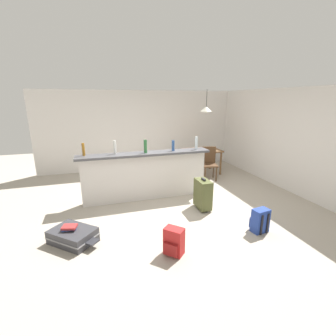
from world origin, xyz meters
name	(u,v)px	position (x,y,z in m)	size (l,w,h in m)	color
ground_plane	(172,203)	(0.00, 0.00, -0.03)	(13.00, 13.00, 0.05)	#ADA393
wall_back	(143,130)	(0.00, 3.05, 1.25)	(6.60, 0.10, 2.50)	silver
wall_right	(281,138)	(3.05, 0.30, 1.25)	(0.10, 6.00, 2.50)	silver
partition_half_wall	(146,177)	(-0.51, 0.40, 0.52)	(2.80, 0.20, 1.04)	silver
bar_countertop	(145,154)	(-0.51, 0.40, 1.06)	(2.96, 0.40, 0.05)	#4C4C51
bottle_amber	(83,149)	(-1.79, 0.49, 1.22)	(0.06, 0.06, 0.27)	#9E661E
bottle_white	(115,147)	(-1.15, 0.48, 1.23)	(0.06, 0.06, 0.29)	silver
bottle_green	(145,146)	(-0.50, 0.38, 1.23)	(0.07, 0.07, 0.29)	#2D6B38
bottle_blue	(173,146)	(0.15, 0.40, 1.21)	(0.07, 0.07, 0.24)	#284C89
bottle_clear	(196,143)	(0.72, 0.40, 1.24)	(0.07, 0.07, 0.30)	silver
dining_table	(202,153)	(1.56, 1.85, 0.65)	(1.10, 0.80, 0.74)	brown
dining_chair_near_partition	(209,162)	(1.52, 1.25, 0.52)	(0.48, 0.48, 0.93)	#4C331E
pendant_lamp	(206,109)	(1.63, 1.80, 1.95)	(0.34, 0.34, 0.66)	black
suitcase_flat_charcoal	(73,236)	(-2.01, -0.99, 0.11)	(0.84, 0.83, 0.22)	#38383D
backpack_red	(174,242)	(-0.56, -1.77, 0.20)	(0.34, 0.34, 0.42)	red
suitcase_upright_olive	(203,194)	(0.51, -0.49, 0.33)	(0.24, 0.44, 0.67)	#51562D
backpack_blue	(260,221)	(1.06, -1.61, 0.20)	(0.30, 0.28, 0.42)	#233D93
book_stack	(69,227)	(-2.06, -0.97, 0.25)	(0.25, 0.22, 0.07)	#334C99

